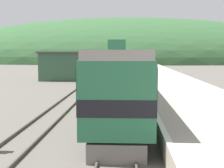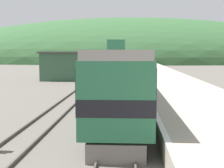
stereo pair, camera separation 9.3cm
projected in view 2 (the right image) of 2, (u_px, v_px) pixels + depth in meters
The scene contains 9 objects.
track_main at pixel (127, 71), 67.92m from camera, with size 1.52×180.00×0.16m.
track_siding at pixel (106, 71), 68.16m from camera, with size 1.52×180.00×0.16m.
platform at pixel (160, 76), 47.73m from camera, with size 6.96×140.00×0.96m.
distant_hills at pixel (128, 62), 136.48m from camera, with size 176.44×79.40×37.28m.
station_shed at pixel (69, 65), 47.30m from camera, with size 7.63×7.37×4.24m.
express_train_lead_car at pixel (122, 79), 21.15m from camera, with size 2.94×20.49×4.61m.
carriage_second at pixel (125, 65), 43.37m from camera, with size 2.93×22.01×4.25m.
carriage_third at pixel (127, 61), 66.11m from camera, with size 2.93×22.01×4.25m.
carriage_fourth at pixel (127, 59), 88.85m from camera, with size 2.93×22.01×4.25m.
Camera 2 is at (0.46, 2.07, 4.16)m, focal length 50.00 mm.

